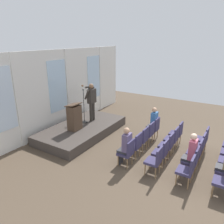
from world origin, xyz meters
name	(u,v)px	position (x,y,z in m)	size (l,w,h in m)	color
ground_plane	(194,165)	(0.00, 0.00, 0.00)	(15.99, 15.99, 0.00)	brown
rear_partition	(58,90)	(0.03, 6.14, 1.82)	(10.22, 0.14, 3.60)	silver
stage_platform	(82,130)	(0.00, 4.78, 0.20)	(4.07, 2.15, 0.40)	#3F3833
speaker	(91,99)	(0.75, 4.80, 1.41)	(0.51, 0.69, 1.74)	#332D28
mic_stand	(84,115)	(0.37, 4.94, 0.74)	(0.28, 0.28, 1.55)	black
lectern	(74,117)	(-0.48, 4.77, 0.95)	(0.60, 0.48, 1.16)	#4C3828
chair_r0_c0	(127,151)	(-1.21, 1.90, 0.53)	(0.46, 0.44, 0.94)	olive
audience_r0_c0	(125,145)	(-1.21, 1.98, 0.76)	(0.36, 0.39, 1.37)	#2D2D33
chair_r0_c1	(135,144)	(-0.61, 1.90, 0.53)	(0.46, 0.44, 0.94)	olive
chair_r0_c2	(143,138)	(0.00, 1.90, 0.53)	(0.46, 0.44, 0.94)	olive
chair_r0_c3	(149,132)	(0.61, 1.90, 0.53)	(0.46, 0.44, 0.94)	olive
chair_r0_c4	(154,127)	(1.21, 1.90, 0.53)	(0.46, 0.44, 0.94)	olive
audience_r0_c4	(153,122)	(1.21, 1.98, 0.76)	(0.36, 0.39, 1.38)	#2D2D33
chair_r1_c0	(155,160)	(-1.21, 0.93, 0.53)	(0.46, 0.44, 0.94)	olive
chair_r1_c1	(162,151)	(-0.61, 0.93, 0.53)	(0.46, 0.44, 0.94)	olive
chair_r1_c2	(168,144)	(0.00, 0.93, 0.53)	(0.46, 0.44, 0.94)	olive
chair_r1_c3	(173,138)	(0.61, 0.93, 0.53)	(0.46, 0.44, 0.94)	olive
chair_r1_c4	(177,132)	(1.21, 0.93, 0.53)	(0.46, 0.44, 0.94)	olive
chair_r2_c0	(188,169)	(-1.21, -0.03, 0.53)	(0.46, 0.44, 0.94)	olive
chair_r2_c1	(192,159)	(-0.61, -0.03, 0.53)	(0.46, 0.44, 0.94)	olive
audience_r2_c1	(191,152)	(-0.61, 0.05, 0.77)	(0.36, 0.39, 1.39)	#2D2D33
chair_r2_c2	(197,151)	(0.00, -0.03, 0.53)	(0.46, 0.44, 0.94)	olive
chair_r2_c3	(200,144)	(0.61, -0.03, 0.53)	(0.46, 0.44, 0.94)	olive
chair_r2_c4	(203,137)	(1.21, -0.03, 0.53)	(0.46, 0.44, 0.94)	olive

